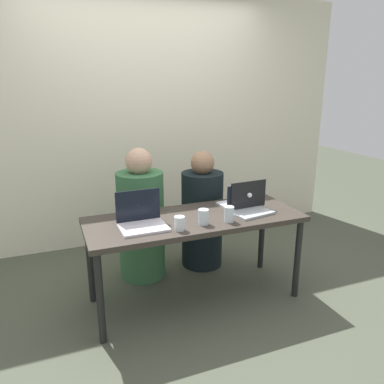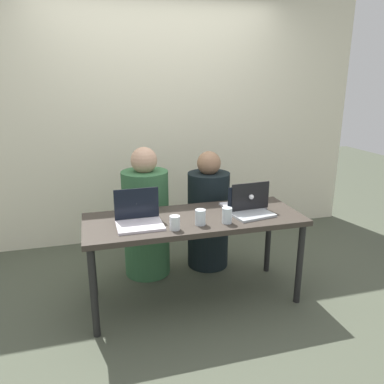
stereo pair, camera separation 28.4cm
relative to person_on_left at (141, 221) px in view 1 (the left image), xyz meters
name	(u,v)px [view 1 (the left image)]	position (x,y,z in m)	size (l,w,h in m)	color
ground_plane	(195,298)	(0.29, -0.54, -0.52)	(12.00, 12.00, 0.00)	#474D3D
back_wall	(145,121)	(0.29, 0.87, 0.77)	(4.50, 0.10, 2.57)	beige
desk	(195,225)	(0.29, -0.54, 0.12)	(1.65, 0.63, 0.70)	#352E27
person_on_left	(141,221)	(0.00, 0.00, 0.00)	(0.41, 0.41, 1.16)	#35683E
person_on_right	(202,216)	(0.58, 0.00, -0.03)	(0.42, 0.42, 1.10)	black
laptop_back_right	(243,201)	(0.74, -0.46, 0.24)	(0.34, 0.29, 0.24)	silver
laptop_front_right	(248,206)	(0.72, -0.59, 0.23)	(0.34, 0.27, 0.21)	#ADB3BA
laptop_front_left	(141,219)	(-0.14, -0.58, 0.24)	(0.33, 0.29, 0.25)	silver
water_glass_right	(229,215)	(0.48, -0.72, 0.24)	(0.07, 0.07, 0.12)	silver
water_glass_center	(204,218)	(0.29, -0.70, 0.23)	(0.08, 0.08, 0.11)	silver
water_glass_left	(180,224)	(0.09, -0.74, 0.23)	(0.07, 0.07, 0.10)	white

